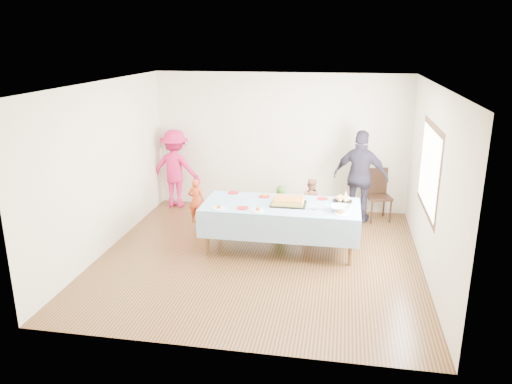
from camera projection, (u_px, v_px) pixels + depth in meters
ground at (259, 257)px, 7.92m from camera, size 5.00×5.00×0.00m
room_walls at (263, 148)px, 7.39m from camera, size 5.04×5.04×2.72m
party_table at (281, 207)px, 8.00m from camera, size 2.50×1.10×0.78m
birthday_cake at (288, 202)px, 7.96m from camera, size 0.56×0.43×0.10m
rolls_tray at (343, 199)px, 8.10m from camera, size 0.32×0.32×0.10m
punch_bowl at (341, 208)px, 7.67m from camera, size 0.31×0.31×0.08m
party_hat at (346, 195)px, 8.19m from camera, size 0.09×0.09×0.16m
fork_pile at (317, 207)px, 7.73m from camera, size 0.24×0.18×0.07m
plate_red_far_a at (233, 193)px, 8.55m from camera, size 0.19×0.19×0.01m
plate_red_far_b at (264, 196)px, 8.36m from camera, size 0.20×0.20×0.01m
plate_red_far_c at (282, 197)px, 8.31m from camera, size 0.18×0.18×0.01m
plate_red_far_d at (322, 199)px, 8.24m from camera, size 0.18×0.18×0.01m
plate_red_near at (243, 208)px, 7.79m from camera, size 0.19×0.19×0.01m
plate_white_left at (219, 208)px, 7.77m from camera, size 0.20×0.20×0.01m
plate_white_mid at (258, 211)px, 7.66m from camera, size 0.20×0.20×0.01m
plate_white_right at (341, 214)px, 7.52m from camera, size 0.20×0.20×0.01m
dining_chair at (378, 191)px, 9.45m from camera, size 0.52×0.52×0.97m
toddler_left at (196, 201)px, 9.29m from camera, size 0.31×0.20×0.84m
toddler_mid at (281, 207)px, 9.05m from camera, size 0.40×0.27×0.79m
toddler_right at (310, 201)px, 9.27m from camera, size 0.48×0.41×0.86m
adult_left at (175, 169)px, 10.10m from camera, size 1.06×0.66×1.58m
adult_right at (361, 177)px, 9.22m from camera, size 1.09×0.66×1.74m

